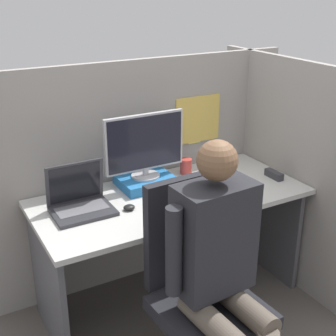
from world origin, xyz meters
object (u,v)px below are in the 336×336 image
Objects in this scene: stapler at (274,175)px; coffee_mug at (186,166)px; monitor at (145,145)px; person at (221,265)px; laptop at (80,202)px; carrot_toy at (170,212)px; office_chair at (200,285)px; paper_box at (146,181)px.

coffee_mug is (-0.44, 0.33, 0.03)m from stapler.
coffee_mug is (0.31, 0.04, -0.21)m from monitor.
person is 13.23× the size of coffee_mug.
laptop is 0.48m from carrot_toy.
coffee_mug is at bearing 63.31° from office_chair.
laptop is at bearing -164.00° from monitor.
laptop is at bearing 119.49° from office_chair.
monitor reaches higher than coffee_mug.
monitor is at bearing 159.06° from stapler.
paper_box is 0.65× the size of monitor.
person reaches higher than office_chair.
carrot_toy is at bearing 84.28° from office_chair.
laptop is (-0.45, -0.13, -0.20)m from monitor.
laptop is at bearing 172.51° from stapler.
monitor reaches higher than stapler.
carrot_toy is (-0.80, -0.12, -0.00)m from stapler.
carrot_toy is 1.46× the size of coffee_mug.
person reaches higher than monitor.
monitor is at bearing -172.18° from coffee_mug.
stapler is (1.19, -0.16, -0.03)m from laptop.
monitor is 1.56× the size of laptop.
stapler is 1.37× the size of coffee_mug.
office_chair is 0.92m from coffee_mug.
coffee_mug is at bearing 7.82° from monitor.
office_chair is (-0.03, -0.35, -0.22)m from carrot_toy.
monitor is 0.51m from laptop.
stapler is at bearing -36.80° from coffee_mug.
laptop reaches higher than stapler.
carrot_toy is 0.11× the size of person.
laptop is at bearing 144.57° from carrot_toy.
paper_box is 3.29× the size of coffee_mug.
office_chair reaches higher than laptop.
monitor is 0.88m from office_chair.
coffee_mug is (0.75, 0.17, -0.00)m from laptop.
monitor is at bearing 16.00° from laptop.
office_chair reaches higher than carrot_toy.
stapler is 0.98m from office_chair.
person is at bearing -142.96° from stapler.
carrot_toy is at bearing -129.25° from coffee_mug.
office_chair is at bearing -116.69° from coffee_mug.
laptop is 0.87m from person.
laptop is at bearing 113.38° from person.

